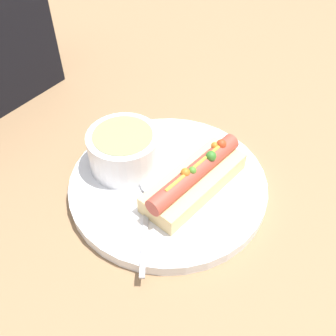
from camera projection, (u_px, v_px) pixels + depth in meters
ground_plane at (168, 189)px, 0.61m from camera, size 4.00×4.00×0.00m
dinner_plate at (168, 185)px, 0.60m from camera, size 0.30×0.30×0.02m
hot_dog at (195, 179)px, 0.57m from camera, size 0.18×0.08×0.06m
soup_bowl at (124, 149)px, 0.59m from camera, size 0.11×0.11×0.06m
spoon at (147, 198)px, 0.56m from camera, size 0.15×0.11×0.01m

